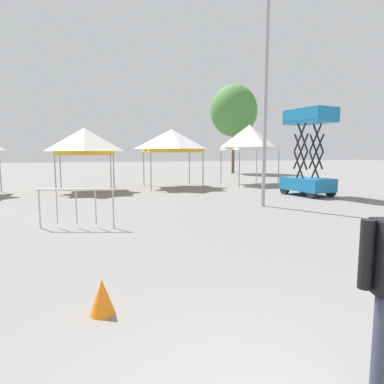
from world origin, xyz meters
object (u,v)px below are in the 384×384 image
Objects in this scene: canopy_tent_right_of_center at (85,142)px; traffic_cone_lot_center at (102,297)px; canopy_tent_behind_center at (249,138)px; crowd_barrier_by_lift at (76,201)px; scissor_lift at (308,170)px; light_pole_near_lift at (266,72)px; canopy_tent_left_of_center at (172,141)px; tree_behind_tents_center at (234,111)px.

traffic_cone_lot_center is at bearing -89.54° from canopy_tent_right_of_center.
canopy_tent_right_of_center is 9.95m from canopy_tent_behind_center.
canopy_tent_right_of_center is at bearing 88.10° from crowd_barrier_by_lift.
scissor_lift reaches higher than canopy_tent_behind_center.
canopy_tent_behind_center is (9.90, 0.89, 0.37)m from canopy_tent_right_of_center.
crowd_barrier_by_lift reaches higher than traffic_cone_lot_center.
canopy_tent_right_of_center is 9.02m from crowd_barrier_by_lift.
scissor_lift is at bearing 30.65° from light_pole_near_lift.
canopy_tent_left_of_center is 0.89× the size of canopy_tent_behind_center.
crowd_barrier_by_lift is (-6.69, -1.76, -4.22)m from light_pole_near_lift.
scissor_lift is 10.98m from crowd_barrier_by_lift.
tree_behind_tents_center is 29.66m from traffic_cone_lot_center.
canopy_tent_left_of_center is (4.81, 0.68, 0.10)m from canopy_tent_right_of_center.
canopy_tent_right_of_center is at bearing -139.81° from tree_behind_tents_center.
scissor_lift is at bearing 42.64° from traffic_cone_lot_center.
canopy_tent_right_of_center reaches higher than traffic_cone_lot_center.
canopy_tent_right_of_center is 11.21m from scissor_lift.
canopy_tent_left_of_center is 10.97m from crowd_barrier_by_lift.
traffic_cone_lot_center is at bearing -137.36° from scissor_lift.
scissor_lift is at bearing -102.99° from tree_behind_tents_center.
light_pole_near_lift reaches higher than traffic_cone_lot_center.
scissor_lift is (0.06, -5.84, -1.74)m from canopy_tent_behind_center.
light_pole_near_lift is (-3.50, -7.95, 2.01)m from canopy_tent_behind_center.
canopy_tent_behind_center is at bearing 5.11° from canopy_tent_right_of_center.
canopy_tent_left_of_center is 7.78m from scissor_lift.
crowd_barrier_by_lift is (-10.26, -3.88, -0.46)m from scissor_lift.
tree_behind_tents_center is at bearing 40.19° from canopy_tent_right_of_center.
tree_behind_tents_center reaches higher than scissor_lift.
canopy_tent_left_of_center reaches higher than traffic_cone_lot_center.
tree_behind_tents_center is at bearing 50.68° from canopy_tent_left_of_center.
scissor_lift is 0.48× the size of tree_behind_tents_center.
scissor_lift is at bearing -47.53° from canopy_tent_left_of_center.
canopy_tent_right_of_center is 9.83m from light_pole_near_lift.
scissor_lift reaches higher than canopy_tent_left_of_center.
crowd_barrier_by_lift is at bearing -118.20° from canopy_tent_left_of_center.
tree_behind_tents_center is (7.40, 18.72, 1.03)m from light_pole_near_lift.
canopy_tent_right_of_center is at bearing 153.57° from scissor_lift.
tree_behind_tents_center reaches higher than canopy_tent_left_of_center.
light_pole_near_lift is (6.40, -7.07, 2.38)m from canopy_tent_right_of_center.
canopy_tent_right_of_center is 7.15× the size of traffic_cone_lot_center.
light_pole_near_lift is at bearing -78.39° from canopy_tent_left_of_center.
light_pole_near_lift is at bearing -149.35° from scissor_lift.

